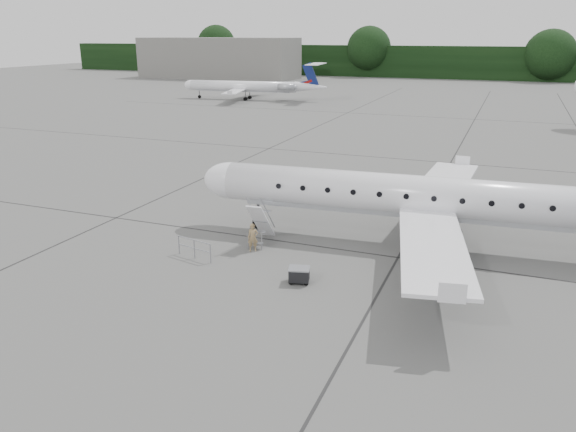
% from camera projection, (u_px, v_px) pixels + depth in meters
% --- Properties ---
extents(ground, '(320.00, 320.00, 0.00)m').
position_uv_depth(ground, '(450.00, 315.00, 22.99)').
color(ground, slate).
rests_on(ground, ground).
extents(treeline, '(260.00, 4.00, 8.00)m').
position_uv_depth(treeline, '(512.00, 64.00, 136.60)').
color(treeline, black).
rests_on(treeline, ground).
extents(terminal_building, '(40.00, 14.00, 10.00)m').
position_uv_depth(terminal_building, '(219.00, 58.00, 143.23)').
color(terminal_building, slate).
rests_on(terminal_building, ground).
extents(main_regional_jet, '(31.60, 23.84, 7.71)m').
position_uv_depth(main_regional_jet, '(440.00, 178.00, 29.18)').
color(main_regional_jet, white).
rests_on(main_regional_jet, ground).
extents(airstair, '(1.02, 2.29, 2.42)m').
position_uv_depth(airstair, '(261.00, 222.00, 30.55)').
color(airstair, white).
rests_on(airstair, ground).
extents(passenger, '(0.66, 0.57, 1.51)m').
position_uv_depth(passenger, '(253.00, 238.00, 29.54)').
color(passenger, '#967B51').
rests_on(passenger, ground).
extents(safety_railing, '(2.16, 0.56, 1.00)m').
position_uv_depth(safety_railing, '(194.00, 249.00, 28.66)').
color(safety_railing, '#909298').
rests_on(safety_railing, ground).
extents(baggage_cart, '(1.09, 0.96, 0.80)m').
position_uv_depth(baggage_cart, '(299.00, 275.00, 25.87)').
color(baggage_cart, black).
rests_on(baggage_cart, ground).
extents(bg_regional_left, '(26.23, 20.34, 6.36)m').
position_uv_depth(bg_regional_left, '(242.00, 81.00, 96.93)').
color(bg_regional_left, white).
rests_on(bg_regional_left, ground).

